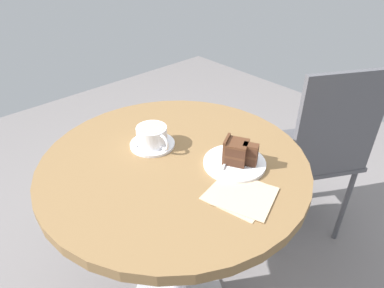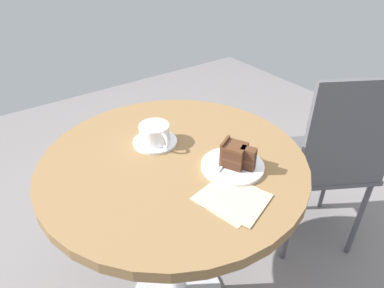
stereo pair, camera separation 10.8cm
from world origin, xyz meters
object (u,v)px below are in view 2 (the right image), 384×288
object	(u,v)px
fork	(230,156)
napkin	(234,198)
saucer	(156,141)
teaspoon	(149,134)
cake_plate	(233,166)
cake_slice	(236,155)
coffee_cup	(154,133)
cafe_chair	(333,155)

from	to	relation	value
fork	napkin	world-z (taller)	fork
saucer	fork	xyz separation A→B (m)	(0.22, 0.14, 0.01)
saucer	teaspoon	bearing A→B (deg)	178.34
saucer	cake_plate	size ratio (longest dim) A/B	0.78
fork	saucer	bearing A→B (deg)	94.69
cake_slice	saucer	bearing A→B (deg)	-154.79
coffee_cup	teaspoon	world-z (taller)	coffee_cup
teaspoon	napkin	distance (m)	0.41
napkin	coffee_cup	bearing A→B (deg)	-174.47
fork	cake_plate	bearing A→B (deg)	-145.91
saucer	cafe_chair	xyz separation A→B (m)	(0.26, 0.69, -0.19)
coffee_cup	saucer	bearing A→B (deg)	114.94
coffee_cup	cake_plate	world-z (taller)	coffee_cup
saucer	coffee_cup	distance (m)	0.04
saucer	coffee_cup	size ratio (longest dim) A/B	1.09
fork	teaspoon	bearing A→B (deg)	89.50
coffee_cup	cake_plate	size ratio (longest dim) A/B	0.71
saucer	fork	size ratio (longest dim) A/B	1.09
napkin	cake_plate	bearing A→B (deg)	140.19
teaspoon	fork	size ratio (longest dim) A/B	0.73
fork	cafe_chair	size ratio (longest dim) A/B	0.15
napkin	fork	bearing A→B (deg)	142.90
saucer	coffee_cup	world-z (taller)	coffee_cup
saucer	cake_plate	distance (m)	0.28
teaspoon	napkin	bearing A→B (deg)	-115.32
cake_plate	napkin	world-z (taller)	cake_plate
saucer	teaspoon	world-z (taller)	teaspoon
cake_plate	fork	world-z (taller)	fork
coffee_cup	cafe_chair	bearing A→B (deg)	70.11
napkin	cafe_chair	world-z (taller)	cafe_chair
teaspoon	saucer	bearing A→B (deg)	-120.79
napkin	teaspoon	bearing A→B (deg)	-176.18
cake_plate	cafe_chair	bearing A→B (deg)	90.12
cake_slice	cafe_chair	size ratio (longest dim) A/B	0.12
teaspoon	cake_plate	xyz separation A→B (m)	(0.31, 0.12, -0.01)
cake_slice	napkin	xyz separation A→B (m)	(0.10, -0.09, -0.05)
coffee_cup	teaspoon	size ratio (longest dim) A/B	1.37
cafe_chair	saucer	bearing A→B (deg)	9.44
coffee_cup	napkin	distance (m)	0.37
cake_slice	cafe_chair	xyz separation A→B (m)	(-0.01, 0.57, -0.24)
saucer	cake_slice	size ratio (longest dim) A/B	1.37
cake_slice	fork	bearing A→B (deg)	160.11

